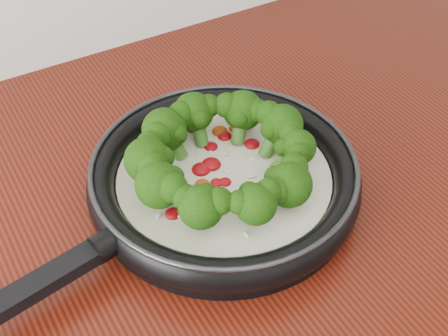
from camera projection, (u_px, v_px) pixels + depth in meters
skillet at (221, 175)px, 0.81m from camera, size 0.57×0.41×0.10m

